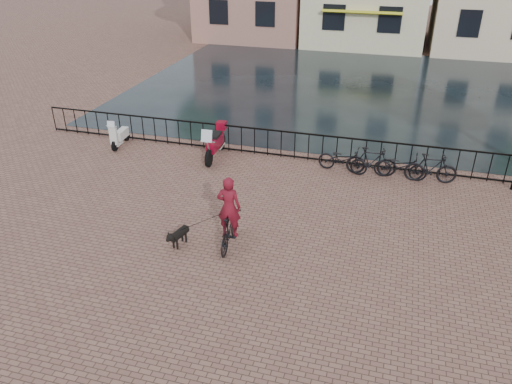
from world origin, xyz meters
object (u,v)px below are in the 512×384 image
(motorcycle, at_px, (215,139))
(cyclist, at_px, (229,216))
(dog, at_px, (179,236))
(scooter, at_px, (119,131))

(motorcycle, bearing_deg, cyclist, -68.68)
(dog, height_order, motorcycle, motorcycle)
(dog, distance_m, scooter, 7.43)
(scooter, bearing_deg, motorcycle, -5.59)
(dog, bearing_deg, cyclist, 29.30)
(cyclist, distance_m, scooter, 8.10)
(cyclist, xyz_separation_m, motorcycle, (-2.31, 5.19, -0.18))
(dog, relative_size, scooter, 0.65)
(dog, height_order, scooter, scooter)
(dog, relative_size, motorcycle, 0.43)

